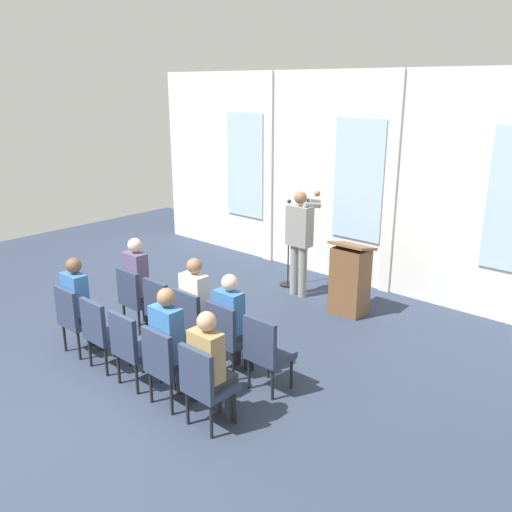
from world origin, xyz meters
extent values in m
plane|color=#2D384C|center=(0.00, 0.00, 0.00)|extent=(14.83, 14.83, 0.00)
cube|color=silver|center=(0.00, 5.70, 1.84)|extent=(9.95, 0.10, 3.67)
cube|color=silver|center=(-2.65, 5.64, 1.86)|extent=(0.96, 0.04, 2.08)
cube|color=silver|center=(-2.02, 5.65, 1.84)|extent=(0.20, 0.08, 3.67)
cube|color=silver|center=(0.00, 5.64, 1.86)|extent=(0.96, 0.04, 2.08)
cube|color=silver|center=(0.63, 5.65, 1.84)|extent=(0.20, 0.08, 3.67)
cylinder|color=gray|center=(-0.44, 4.47, 0.44)|extent=(0.14, 0.14, 0.88)
cylinder|color=gray|center=(-0.26, 4.47, 0.44)|extent=(0.14, 0.14, 0.88)
cube|color=gray|center=(-0.35, 4.47, 1.21)|extent=(0.42, 0.22, 0.66)
cube|color=maroon|center=(-0.35, 4.59, 1.29)|extent=(0.06, 0.01, 0.40)
sphere|color=#8C6647|center=(-0.35, 4.48, 1.68)|extent=(0.21, 0.21, 0.21)
cylinder|color=gray|center=(-0.59, 4.55, 1.33)|extent=(0.09, 0.28, 0.45)
cylinder|color=gray|center=(-0.21, 4.61, 1.56)|extent=(0.15, 0.36, 0.15)
cylinder|color=gray|center=(-0.27, 4.74, 1.60)|extent=(0.11, 0.34, 0.15)
sphere|color=#8C6647|center=(-0.39, 5.00, 1.67)|extent=(0.10, 0.10, 0.10)
cylinder|color=black|center=(-0.78, 4.74, 0.01)|extent=(0.28, 0.28, 0.03)
cylinder|color=black|center=(-0.78, 4.74, 0.76)|extent=(0.02, 0.02, 1.45)
sphere|color=#262626|center=(-0.78, 4.74, 1.52)|extent=(0.07, 0.07, 0.07)
cube|color=brown|center=(0.70, 4.42, 0.53)|extent=(0.52, 0.40, 1.05)
cube|color=brown|center=(0.70, 4.44, 1.09)|extent=(0.60, 0.48, 0.14)
cylinder|color=black|center=(-1.06, 2.07, 0.20)|extent=(0.04, 0.04, 0.40)
cylinder|color=black|center=(-1.42, 2.07, 0.20)|extent=(0.04, 0.04, 0.40)
cylinder|color=black|center=(-1.06, 1.73, 0.20)|extent=(0.04, 0.04, 0.40)
cylinder|color=black|center=(-1.42, 1.73, 0.20)|extent=(0.04, 0.04, 0.40)
cube|color=#2D3851|center=(-1.24, 1.90, 0.44)|extent=(0.46, 0.44, 0.08)
cube|color=#2D3851|center=(-1.24, 1.71, 0.71)|extent=(0.46, 0.06, 0.46)
cylinder|color=#2D2D33|center=(-1.33, 2.08, 0.22)|extent=(0.10, 0.10, 0.44)
cylinder|color=#2D2D33|center=(-1.15, 2.08, 0.22)|extent=(0.10, 0.10, 0.44)
cube|color=#2D2D33|center=(-1.24, 1.96, 0.50)|extent=(0.34, 0.36, 0.12)
cube|color=#594C72|center=(-1.24, 1.85, 0.87)|extent=(0.36, 0.20, 0.61)
sphere|color=beige|center=(-1.24, 1.87, 1.28)|extent=(0.20, 0.20, 0.20)
cylinder|color=black|center=(-0.44, 2.07, 0.20)|extent=(0.04, 0.04, 0.40)
cylinder|color=black|center=(-0.80, 2.07, 0.20)|extent=(0.04, 0.04, 0.40)
cylinder|color=black|center=(-0.44, 1.73, 0.20)|extent=(0.04, 0.04, 0.40)
cylinder|color=black|center=(-0.80, 1.73, 0.20)|extent=(0.04, 0.04, 0.40)
cube|color=#2D3851|center=(-0.62, 1.90, 0.44)|extent=(0.46, 0.44, 0.08)
cube|color=#2D3851|center=(-0.62, 1.71, 0.71)|extent=(0.46, 0.06, 0.46)
cylinder|color=black|center=(0.18, 2.07, 0.20)|extent=(0.04, 0.04, 0.40)
cylinder|color=black|center=(-0.18, 2.07, 0.20)|extent=(0.04, 0.04, 0.40)
cylinder|color=black|center=(0.18, 1.73, 0.20)|extent=(0.04, 0.04, 0.40)
cylinder|color=black|center=(-0.18, 1.73, 0.20)|extent=(0.04, 0.04, 0.40)
cube|color=#2D3851|center=(0.00, 1.90, 0.44)|extent=(0.46, 0.44, 0.08)
cube|color=#2D3851|center=(0.00, 1.71, 0.71)|extent=(0.46, 0.06, 0.46)
cylinder|color=#2D2D33|center=(-0.09, 2.08, 0.22)|extent=(0.10, 0.10, 0.44)
cylinder|color=#2D2D33|center=(0.09, 2.08, 0.22)|extent=(0.10, 0.10, 0.44)
cube|color=#2D2D33|center=(0.00, 1.96, 0.50)|extent=(0.34, 0.36, 0.12)
cube|color=silver|center=(0.00, 1.85, 0.85)|extent=(0.36, 0.20, 0.58)
sphere|color=#8C6647|center=(0.00, 1.87, 1.25)|extent=(0.20, 0.20, 0.20)
cylinder|color=black|center=(0.80, 2.07, 0.20)|extent=(0.04, 0.04, 0.40)
cylinder|color=black|center=(0.44, 2.07, 0.20)|extent=(0.04, 0.04, 0.40)
cylinder|color=black|center=(0.80, 1.73, 0.20)|extent=(0.04, 0.04, 0.40)
cylinder|color=black|center=(0.44, 1.73, 0.20)|extent=(0.04, 0.04, 0.40)
cube|color=#2D3851|center=(0.62, 1.90, 0.44)|extent=(0.46, 0.44, 0.08)
cube|color=#2D3851|center=(0.62, 1.71, 0.71)|extent=(0.46, 0.06, 0.46)
cylinder|color=#2D2D33|center=(0.53, 2.08, 0.22)|extent=(0.10, 0.10, 0.44)
cylinder|color=#2D2D33|center=(0.71, 2.08, 0.22)|extent=(0.10, 0.10, 0.44)
cube|color=#2D2D33|center=(0.62, 1.96, 0.50)|extent=(0.34, 0.36, 0.12)
cube|color=#3366A5|center=(0.62, 1.85, 0.82)|extent=(0.36, 0.20, 0.52)
sphere|color=beige|center=(0.62, 1.87, 1.19)|extent=(0.20, 0.20, 0.20)
cylinder|color=black|center=(1.42, 2.07, 0.20)|extent=(0.04, 0.04, 0.40)
cylinder|color=black|center=(1.06, 2.07, 0.20)|extent=(0.04, 0.04, 0.40)
cylinder|color=black|center=(1.42, 1.73, 0.20)|extent=(0.04, 0.04, 0.40)
cylinder|color=black|center=(1.06, 1.73, 0.20)|extent=(0.04, 0.04, 0.40)
cube|color=#2D3851|center=(1.24, 1.90, 0.44)|extent=(0.46, 0.44, 0.08)
cube|color=#2D3851|center=(1.24, 1.71, 0.71)|extent=(0.46, 0.06, 0.46)
cylinder|color=black|center=(-1.06, 1.11, 0.20)|extent=(0.04, 0.04, 0.40)
cylinder|color=black|center=(-1.42, 1.11, 0.20)|extent=(0.04, 0.04, 0.40)
cylinder|color=black|center=(-1.06, 0.77, 0.20)|extent=(0.04, 0.04, 0.40)
cylinder|color=black|center=(-1.42, 0.77, 0.20)|extent=(0.04, 0.04, 0.40)
cube|color=#2D3851|center=(-1.24, 0.94, 0.44)|extent=(0.46, 0.44, 0.08)
cube|color=#2D3851|center=(-1.24, 0.75, 0.71)|extent=(0.46, 0.06, 0.46)
cylinder|color=#2D2D33|center=(-1.33, 1.12, 0.22)|extent=(0.10, 0.10, 0.44)
cylinder|color=#2D2D33|center=(-1.15, 1.12, 0.22)|extent=(0.10, 0.10, 0.44)
cube|color=#2D2D33|center=(-1.24, 1.00, 0.50)|extent=(0.34, 0.36, 0.12)
cube|color=#3366A5|center=(-1.24, 0.89, 0.84)|extent=(0.36, 0.20, 0.55)
sphere|color=brown|center=(-1.24, 0.91, 1.22)|extent=(0.20, 0.20, 0.20)
cylinder|color=black|center=(-0.44, 1.11, 0.20)|extent=(0.04, 0.04, 0.40)
cylinder|color=black|center=(-0.80, 1.11, 0.20)|extent=(0.04, 0.04, 0.40)
cylinder|color=black|center=(-0.44, 0.77, 0.20)|extent=(0.04, 0.04, 0.40)
cylinder|color=black|center=(-0.80, 0.77, 0.20)|extent=(0.04, 0.04, 0.40)
cube|color=#2D3851|center=(-0.62, 0.94, 0.44)|extent=(0.46, 0.44, 0.08)
cube|color=#2D3851|center=(-0.62, 0.75, 0.71)|extent=(0.46, 0.06, 0.46)
cylinder|color=black|center=(0.18, 1.11, 0.20)|extent=(0.04, 0.04, 0.40)
cylinder|color=black|center=(-0.18, 1.11, 0.20)|extent=(0.04, 0.04, 0.40)
cylinder|color=black|center=(0.18, 0.77, 0.20)|extent=(0.04, 0.04, 0.40)
cylinder|color=black|center=(-0.18, 0.77, 0.20)|extent=(0.04, 0.04, 0.40)
cube|color=#2D3851|center=(0.00, 0.94, 0.44)|extent=(0.46, 0.44, 0.08)
cube|color=#2D3851|center=(0.00, 0.75, 0.71)|extent=(0.46, 0.06, 0.46)
cylinder|color=black|center=(0.80, 1.11, 0.20)|extent=(0.04, 0.04, 0.40)
cylinder|color=black|center=(0.44, 1.11, 0.20)|extent=(0.04, 0.04, 0.40)
cylinder|color=black|center=(0.80, 0.77, 0.20)|extent=(0.04, 0.04, 0.40)
cylinder|color=black|center=(0.44, 0.77, 0.20)|extent=(0.04, 0.04, 0.40)
cube|color=#2D3851|center=(0.62, 0.94, 0.44)|extent=(0.46, 0.44, 0.08)
cube|color=#2D3851|center=(0.62, 0.75, 0.71)|extent=(0.46, 0.06, 0.46)
cylinder|color=#2D2D33|center=(0.53, 1.12, 0.22)|extent=(0.10, 0.10, 0.44)
cylinder|color=#2D2D33|center=(0.71, 1.12, 0.22)|extent=(0.10, 0.10, 0.44)
cube|color=#2D2D33|center=(0.62, 1.00, 0.50)|extent=(0.34, 0.36, 0.12)
cube|color=#3366A5|center=(0.62, 0.89, 0.87)|extent=(0.36, 0.20, 0.61)
sphere|color=#8C6647|center=(0.62, 0.91, 1.28)|extent=(0.20, 0.20, 0.20)
cylinder|color=black|center=(1.42, 1.11, 0.20)|extent=(0.04, 0.04, 0.40)
cylinder|color=black|center=(1.06, 1.11, 0.20)|extent=(0.04, 0.04, 0.40)
cylinder|color=black|center=(1.42, 0.77, 0.20)|extent=(0.04, 0.04, 0.40)
cylinder|color=black|center=(1.06, 0.77, 0.20)|extent=(0.04, 0.04, 0.40)
cube|color=#2D3851|center=(1.24, 0.94, 0.44)|extent=(0.46, 0.44, 0.08)
cube|color=#2D3851|center=(1.24, 0.75, 0.71)|extent=(0.46, 0.06, 0.46)
cylinder|color=#2D2D33|center=(1.15, 1.12, 0.22)|extent=(0.10, 0.10, 0.44)
cylinder|color=#2D2D33|center=(1.33, 1.12, 0.22)|extent=(0.10, 0.10, 0.44)
cube|color=#2D2D33|center=(1.24, 1.00, 0.50)|extent=(0.34, 0.36, 0.12)
cube|color=#997F4C|center=(1.24, 0.89, 0.82)|extent=(0.36, 0.20, 0.52)
sphere|color=tan|center=(1.24, 0.91, 1.19)|extent=(0.20, 0.20, 0.20)
camera|label=1|loc=(4.92, -2.45, 3.44)|focal=38.40mm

